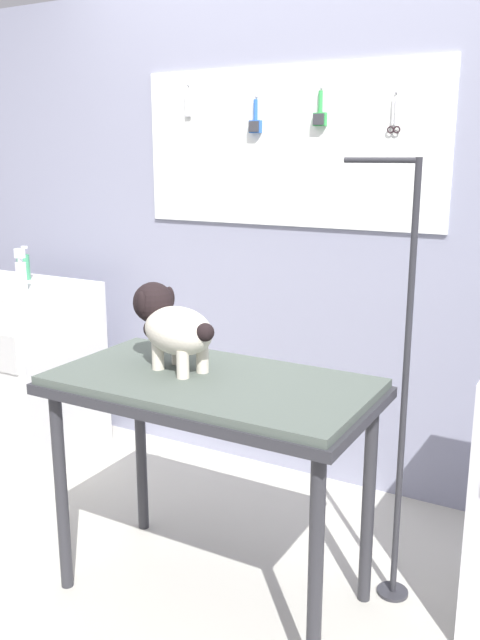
% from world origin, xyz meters
% --- Properties ---
extents(ground, '(4.40, 4.00, 0.04)m').
position_xyz_m(ground, '(0.00, 0.00, -0.02)').
color(ground, '#B8B5A9').
extents(rear_wall_panel, '(4.00, 0.11, 2.30)m').
position_xyz_m(rear_wall_panel, '(-0.00, 1.28, 1.16)').
color(rear_wall_panel, '#8A8CA3').
rests_on(rear_wall_panel, ground).
extents(grooming_table, '(1.09, 0.58, 0.81)m').
position_xyz_m(grooming_table, '(0.14, 0.23, 0.73)').
color(grooming_table, '#2D2D33').
rests_on(grooming_table, ground).
extents(grooming_arm, '(0.30, 0.11, 1.52)m').
position_xyz_m(grooming_arm, '(0.69, 0.54, 0.71)').
color(grooming_arm, '#2D2D33').
rests_on(grooming_arm, ground).
extents(dog, '(0.39, 0.25, 0.29)m').
position_xyz_m(dog, '(-0.04, 0.25, 0.96)').
color(dog, beige).
rests_on(dog, grooming_table).
extents(counter_left, '(0.80, 0.58, 0.90)m').
position_xyz_m(counter_left, '(-1.39, 0.75, 0.45)').
color(counter_left, silver).
rests_on(counter_left, ground).
extents(conditioner_bottle, '(0.07, 0.06, 0.17)m').
position_xyz_m(conditioner_bottle, '(-1.40, 0.88, 0.97)').
color(conditioner_bottle, '#3E9866').
rests_on(conditioner_bottle, counter_left).
extents(detangler_spray, '(0.05, 0.05, 0.20)m').
position_xyz_m(detangler_spray, '(-1.18, 0.66, 0.98)').
color(detangler_spray, white).
rests_on(detangler_spray, counter_left).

